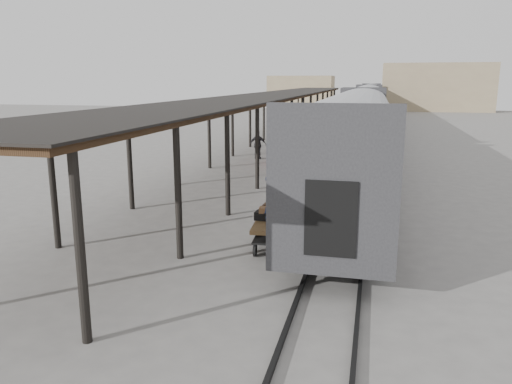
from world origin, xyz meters
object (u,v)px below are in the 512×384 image
(luggage_tug, at_px, (285,154))
(pedestrian, at_px, (258,145))
(porter, at_px, (271,201))
(baggage_cart, at_px, (275,227))

(luggage_tug, relative_size, pedestrian, 0.87)
(luggage_tug, distance_m, porter, 16.55)
(porter, relative_size, pedestrian, 0.81)
(baggage_cart, relative_size, porter, 1.60)
(porter, bearing_deg, baggage_cart, 4.46)
(baggage_cart, distance_m, pedestrian, 18.12)
(luggage_tug, bearing_deg, porter, -82.11)
(baggage_cart, bearing_deg, porter, -94.37)
(pedestrian, bearing_deg, luggage_tug, 131.13)
(luggage_tug, height_order, pedestrian, pedestrian)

